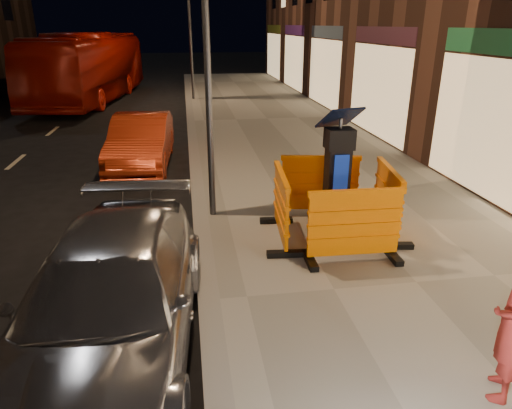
{
  "coord_description": "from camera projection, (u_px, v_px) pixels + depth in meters",
  "views": [
    {
      "loc": [
        -0.17,
        -5.3,
        3.64
      ],
      "look_at": [
        0.8,
        1.0,
        1.1
      ],
      "focal_mm": 32.0,
      "sensor_mm": 36.0,
      "label": 1
    }
  ],
  "objects": [
    {
      "name": "bus_doubledecker",
      "position": [
        94.0,
        101.0,
        23.13
      ],
      "size": [
        4.14,
        11.92,
        3.25
      ],
      "primitive_type": "imported",
      "rotation": [
        0.0,
        0.0,
        -0.12
      ],
      "color": "#870B02",
      "rests_on": "ground"
    },
    {
      "name": "barrier_bldgside",
      "position": [
        387.0,
        200.0,
        8.01
      ],
      "size": [
        0.84,
        1.6,
        1.19
      ],
      "primitive_type": "cube",
      "rotation": [
        0.0,
        0.0,
        1.42
      ],
      "color": "#FF7800",
      "rests_on": "sidewalk"
    },
    {
      "name": "barrier_front",
      "position": [
        354.0,
        226.0,
        7.0
      ],
      "size": [
        1.54,
        0.67,
        1.19
      ],
      "primitive_type": "cube",
      "rotation": [
        0.0,
        0.0,
        -0.03
      ],
      "color": "#FF7800",
      "rests_on": "sidewalk"
    },
    {
      "name": "barrier_kerbside",
      "position": [
        281.0,
        207.0,
        7.74
      ],
      "size": [
        0.74,
        1.57,
        1.19
      ],
      "primitive_type": "cube",
      "rotation": [
        0.0,
        0.0,
        1.49
      ],
      "color": "#FF7800",
      "rests_on": "sidewalk"
    },
    {
      "name": "barrier_back",
      "position": [
        320.0,
        186.0,
        8.75
      ],
      "size": [
        1.6,
        0.87,
        1.19
      ],
      "primitive_type": "cube",
      "rotation": [
        0.0,
        0.0,
        -0.17
      ],
      "color": "#FF7800",
      "rests_on": "sidewalk"
    },
    {
      "name": "car_silver",
      "position": [
        117.0,
        348.0,
        5.48
      ],
      "size": [
        2.29,
        4.91,
        1.39
      ],
      "primitive_type": "imported",
      "rotation": [
        0.0,
        0.0,
        -0.07
      ],
      "color": "#A4A4A9",
      "rests_on": "ground"
    },
    {
      "name": "street_lamp_mid",
      "position": [
        207.0,
        54.0,
        7.86
      ],
      "size": [
        0.12,
        0.12,
        6.0
      ],
      "primitive_type": "cylinder",
      "color": "#3F3F44",
      "rests_on": "sidewalk"
    },
    {
      "name": "ground_plane",
      "position": [
        209.0,
        309.0,
        6.24
      ],
      "size": [
        120.0,
        120.0,
        0.0
      ],
      "primitive_type": "plane",
      "color": "black",
      "rests_on": "ground"
    },
    {
      "name": "street_lamp_far",
      "position": [
        190.0,
        35.0,
        21.64
      ],
      "size": [
        0.12,
        0.12,
        6.0
      ],
      "primitive_type": "cylinder",
      "color": "#3F3F44",
      "rests_on": "sidewalk"
    },
    {
      "name": "car_red",
      "position": [
        144.0,
        166.0,
        12.54
      ],
      "size": [
        1.63,
        4.21,
        1.37
      ],
      "primitive_type": "imported",
      "rotation": [
        0.0,
        0.0,
        -0.04
      ],
      "color": "#AB2D13",
      "rests_on": "ground"
    },
    {
      "name": "parking_kiosk",
      "position": [
        337.0,
        178.0,
        7.7
      ],
      "size": [
        0.74,
        0.74,
        2.13
      ],
      "primitive_type": "cube",
      "rotation": [
        0.0,
        0.0,
        -0.11
      ],
      "color": "black",
      "rests_on": "sidewalk"
    },
    {
      "name": "sidewalk",
      "position": [
        416.0,
        286.0,
        6.63
      ],
      "size": [
        6.0,
        60.0,
        0.15
      ],
      "primitive_type": "cube",
      "color": "gray",
      "rests_on": "ground"
    },
    {
      "name": "kerb",
      "position": [
        209.0,
        304.0,
        6.21
      ],
      "size": [
        0.3,
        60.0,
        0.15
      ],
      "primitive_type": "cube",
      "color": "slate",
      "rests_on": "ground"
    }
  ]
}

